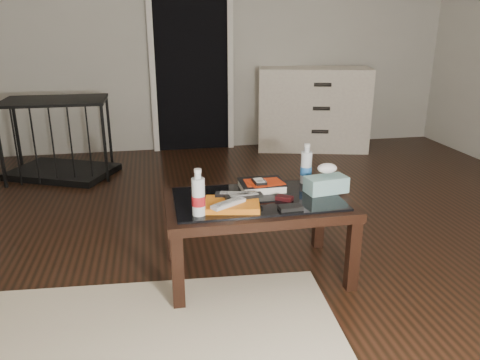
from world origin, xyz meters
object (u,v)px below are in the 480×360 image
(water_bottle_right, at_px, (306,164))
(water_bottle_left, at_px, (198,192))
(tissue_box, at_px, (326,184))
(pet_crate, at_px, (61,151))
(coffee_table, at_px, (257,209))
(dresser, at_px, (313,109))
(textbook, at_px, (262,185))

(water_bottle_right, bearing_deg, water_bottle_left, -151.56)
(tissue_box, bearing_deg, water_bottle_left, -174.33)
(pet_crate, xyz_separation_m, water_bottle_left, (1.05, -2.29, 0.35))
(water_bottle_right, bearing_deg, coffee_table, -149.99)
(coffee_table, bearing_deg, dresser, 64.83)
(tissue_box, bearing_deg, pet_crate, 121.58)
(textbook, bearing_deg, coffee_table, -112.93)
(dresser, distance_m, water_bottle_left, 3.21)
(pet_crate, height_order, textbook, pet_crate)
(textbook, height_order, tissue_box, tissue_box)
(pet_crate, bearing_deg, tissue_box, -24.90)
(water_bottle_right, bearing_deg, tissue_box, -70.56)
(coffee_table, distance_m, tissue_box, 0.41)
(pet_crate, distance_m, water_bottle_left, 2.55)
(dresser, relative_size, textbook, 5.14)
(dresser, bearing_deg, water_bottle_right, -96.45)
(coffee_table, height_order, water_bottle_left, water_bottle_left)
(coffee_table, distance_m, water_bottle_right, 0.43)
(water_bottle_right, bearing_deg, pet_crate, 131.96)
(textbook, height_order, water_bottle_left, water_bottle_left)
(textbook, distance_m, water_bottle_right, 0.30)
(textbook, relative_size, water_bottle_left, 1.05)
(pet_crate, bearing_deg, water_bottle_left, -40.68)
(textbook, bearing_deg, tissue_box, -18.78)
(water_bottle_right, height_order, tissue_box, water_bottle_right)
(tissue_box, bearing_deg, coffee_table, 174.06)
(water_bottle_left, height_order, water_bottle_right, same)
(pet_crate, bearing_deg, textbook, -29.29)
(coffee_table, bearing_deg, water_bottle_left, -153.17)
(dresser, distance_m, pet_crate, 2.68)
(pet_crate, bearing_deg, coffee_table, -32.08)
(dresser, height_order, tissue_box, dresser)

